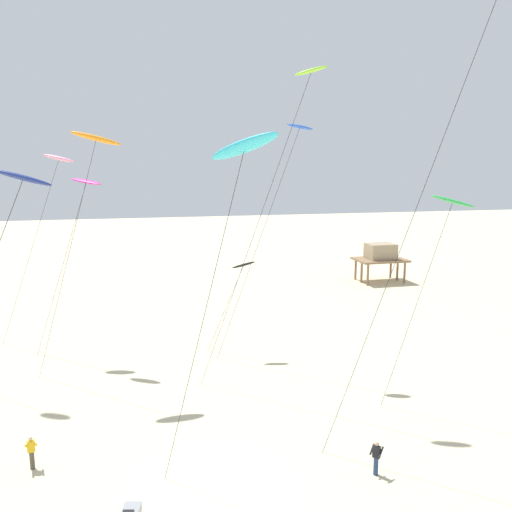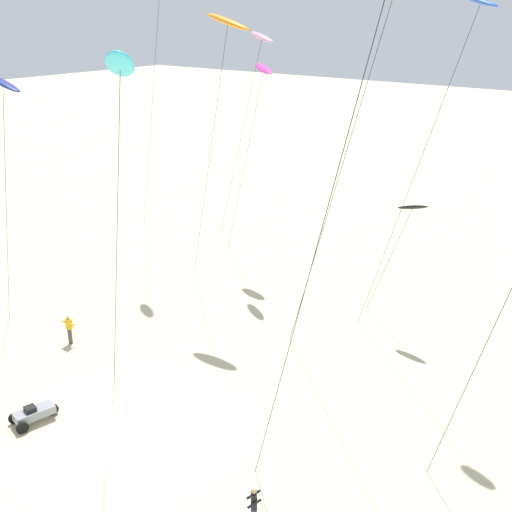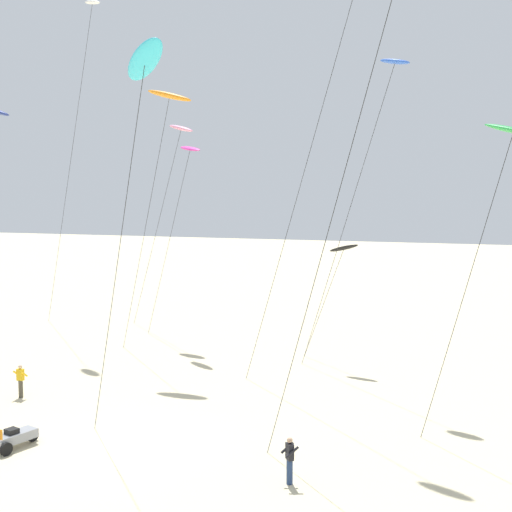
# 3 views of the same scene
# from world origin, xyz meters

# --- Properties ---
(ground_plane) EXTENTS (260.00, 260.00, 0.00)m
(ground_plane) POSITION_xyz_m (0.00, 0.00, 0.00)
(ground_plane) COLOR beige
(kite_magenta) EXTENTS (5.72, 2.60, 13.67)m
(kite_magenta) POSITION_xyz_m (-6.17, 17.91, 13.17)
(kite_magenta) COLOR #D8339E
(kite_magenta) RESTS_ON ground
(kite_pink) EXTENTS (6.78, 2.72, 15.45)m
(kite_pink) POSITION_xyz_m (-8.27, 20.51, 14.88)
(kite_pink) COLOR pink
(kite_pink) RESTS_ON ground
(kite_cyan) EXTENTS (5.07, 2.79, 15.89)m
(kite_cyan) POSITION_xyz_m (1.49, -0.13, 15.05)
(kite_cyan) COLOR #33BFE0
(kite_cyan) RESTS_ON ground
(kite_orange) EXTENTS (6.27, 2.20, 16.70)m
(kite_orange) POSITION_xyz_m (-5.06, 13.24, 16.01)
(kite_orange) COLOR orange
(kite_orange) RESTS_ON ground
(kite_lime) EXTENTS (7.59, 2.93, 20.22)m
(kite_lime) POSITION_xyz_m (7.33, 8.61, 19.39)
(kite_lime) COLOR #8CD833
(kite_lime) RESTS_ON ground
(kite_navy) EXTENTS (7.40, 2.63, 14.33)m
(kite_navy) POSITION_xyz_m (-7.20, 0.94, 13.68)
(kite_navy) COLOR navy
(kite_navy) RESTS_ON ground
(kite_black) EXTENTS (3.67, 1.31, 7.40)m
(kite_black) POSITION_xyz_m (5.01, 16.09, 6.92)
(kite_black) COLOR black
(kite_black) RESTS_ON ground
(kite_green) EXTENTS (4.45, 2.01, 12.86)m
(kite_green) POSITION_xyz_m (14.40, 4.24, 12.30)
(kite_green) COLOR green
(kite_green) RESTS_ON ground
(kite_blue) EXTENTS (6.62, 2.67, 17.39)m
(kite_blue) POSITION_xyz_m (8.29, 13.24, 16.70)
(kite_blue) COLOR blue
(kite_blue) RESTS_ON ground
(kite_flyer_nearest) EXTENTS (0.58, 0.55, 1.67)m
(kite_flyer_nearest) POSITION_xyz_m (-8.17, 3.47, 0.89)
(kite_flyer_nearest) COLOR #4C4738
(kite_flyer_nearest) RESTS_ON ground
(kite_flyer_middle) EXTENTS (0.73, 0.73, 1.67)m
(kite_flyer_middle) POSITION_xyz_m (7.61, -0.93, 0.89)
(kite_flyer_middle) COLOR navy
(kite_flyer_middle) RESTS_ON ground
(stilt_house) EXTENTS (6.28, 4.38, 4.89)m
(stilt_house) POSITION_xyz_m (27.39, 36.59, 3.51)
(stilt_house) COLOR #846647
(stilt_house) RESTS_ON ground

